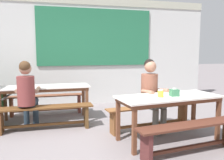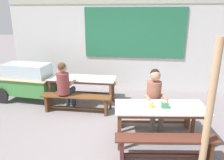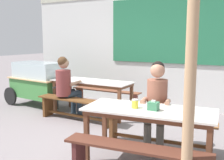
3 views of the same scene
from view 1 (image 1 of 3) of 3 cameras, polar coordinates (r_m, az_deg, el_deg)
ground_plane at (r=4.11m, az=-2.29°, el=-14.06°), size 40.00×40.00×0.00m
backdrop_wall at (r=6.56m, az=-7.39°, el=7.43°), size 7.35×0.23×2.91m
dining_table_far at (r=5.11m, az=-15.89°, el=-2.29°), size 1.83×0.68×0.75m
dining_table_near at (r=3.98m, az=13.58°, el=-4.83°), size 1.78×0.91×0.75m
bench_far_back at (r=5.75m, az=-15.63°, el=-5.10°), size 1.77×0.26×0.45m
bench_far_front at (r=4.62m, az=-15.90°, el=-7.87°), size 1.78×0.32×0.45m
bench_near_back at (r=4.54m, az=9.20°, el=-8.18°), size 1.75×0.46×0.45m
bench_near_front at (r=3.63m, az=18.77°, el=-12.08°), size 1.74×0.49×0.45m
person_left_back_turned at (r=4.62m, az=-19.92°, el=-2.54°), size 0.45×0.59×1.31m
person_right_near_table at (r=4.37m, az=9.49°, el=-2.50°), size 0.48×0.53×1.34m
tissue_box at (r=3.95m, az=14.85°, el=-2.97°), size 0.13×0.11×0.13m
condiment_jar at (r=3.82m, az=11.67°, el=-3.19°), size 0.09×0.09×0.12m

